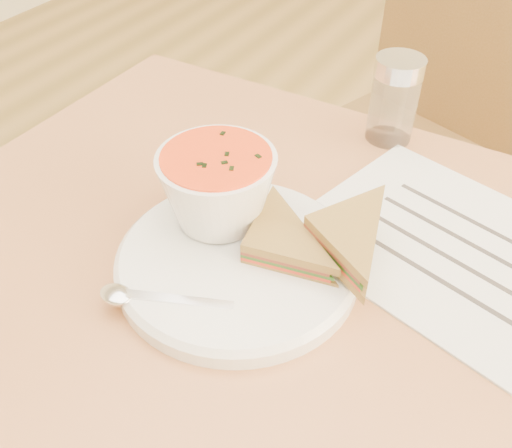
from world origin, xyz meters
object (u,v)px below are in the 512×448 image
Objects in this scene: plate at (238,262)px; condiment_shaker at (394,100)px; chair_far at (394,158)px; soup_bowl at (218,191)px.

condiment_shaker is (0.05, 0.31, 0.05)m from plate.
soup_bowl is (-0.02, -0.61, 0.32)m from chair_far.
plate is 2.19× the size of condiment_shaker.
condiment_shaker reaches higher than plate.
condiment_shaker reaches higher than soup_bowl.
condiment_shaker is at bearing 121.05° from chair_far.
plate is at bearing 111.36° from chair_far.
condiment_shaker is at bearing 81.79° from plate.
chair_far reaches higher than plate.
soup_bowl is at bearing 107.18° from chair_far.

